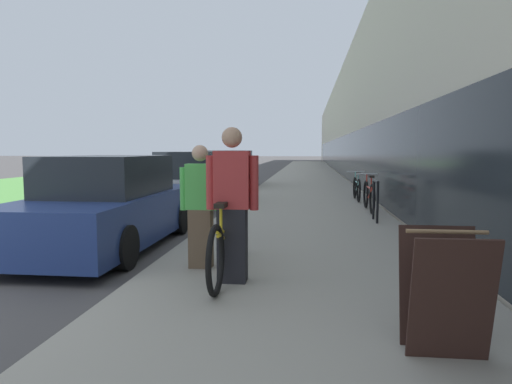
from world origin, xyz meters
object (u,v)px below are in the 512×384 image
object	(u,v)px
cruiser_bike_middle	(357,188)
parked_sedan_curbside	(109,206)
cruiser_bike_nearest	(369,196)
sandwich_board_sign	(445,291)
parked_sedan_far	(230,171)
tandem_bicycle	(229,242)
bike_rack_hoop	(376,196)
vintage_roadster_curbside	(191,182)
person_bystander	(201,206)
person_rider	(232,205)

from	to	relation	value
cruiser_bike_middle	parked_sedan_curbside	bearing A→B (deg)	-125.67
cruiser_bike_nearest	sandwich_board_sign	bearing A→B (deg)	-93.45
cruiser_bike_middle	parked_sedan_far	bearing A→B (deg)	131.58
tandem_bicycle	bike_rack_hoop	bearing A→B (deg)	61.96
parked_sedan_far	parked_sedan_curbside	bearing A→B (deg)	-89.76
parked_sedan_curbside	vintage_roadster_curbside	bearing A→B (deg)	91.20
cruiser_bike_middle	parked_sedan_far	world-z (taller)	parked_sedan_far
tandem_bicycle	parked_sedan_far	xyz separation A→B (m)	(-2.34, 13.44, 0.20)
sandwich_board_sign	vintage_roadster_curbside	bearing A→B (deg)	114.79
person_bystander	parked_sedan_far	world-z (taller)	person_bystander
person_rider	bike_rack_hoop	distance (m)	5.08
vintage_roadster_curbside	bike_rack_hoop	bearing A→B (deg)	-33.79
cruiser_bike_nearest	person_bystander	bearing A→B (deg)	-116.29
person_rider	cruiser_bike_middle	distance (m)	8.79
cruiser_bike_nearest	parked_sedan_far	bearing A→B (deg)	121.79
cruiser_bike_nearest	sandwich_board_sign	distance (m)	7.76
cruiser_bike_nearest	sandwich_board_sign	world-z (taller)	sandwich_board_sign
cruiser_bike_middle	sandwich_board_sign	size ratio (longest dim) A/B	1.91
vintage_roadster_curbside	person_bystander	bearing A→B (deg)	-74.38
person_rider	cruiser_bike_middle	world-z (taller)	person_rider
parked_sedan_curbside	parked_sedan_far	world-z (taller)	parked_sedan_far
person_bystander	sandwich_board_sign	size ratio (longest dim) A/B	1.69
tandem_bicycle	bike_rack_hoop	world-z (taller)	tandem_bicycle
parked_sedan_curbside	vintage_roadster_curbside	xyz separation A→B (m)	(-0.12, 5.62, 0.01)
sandwich_board_sign	parked_sedan_curbside	size ratio (longest dim) A/B	0.20
sandwich_board_sign	vintage_roadster_curbside	size ratio (longest dim) A/B	0.20
vintage_roadster_curbside	cruiser_bike_middle	bearing A→B (deg)	9.45
bike_rack_hoop	vintage_roadster_curbside	xyz separation A→B (m)	(-4.69, 3.14, 0.05)
person_bystander	bike_rack_hoop	world-z (taller)	person_bystander
person_rider	bike_rack_hoop	bearing A→B (deg)	64.31
tandem_bicycle	bike_rack_hoop	xyz separation A→B (m)	(2.28, 4.29, 0.13)
sandwich_board_sign	tandem_bicycle	bearing A→B (deg)	135.25
person_rider	cruiser_bike_nearest	world-z (taller)	person_rider
person_rider	parked_sedan_curbside	world-z (taller)	person_rider
bike_rack_hoop	sandwich_board_sign	xyz separation A→B (m)	(-0.39, -6.16, -0.06)
cruiser_bike_middle	person_rider	bearing A→B (deg)	-104.69
person_bystander	sandwich_board_sign	world-z (taller)	person_bystander
tandem_bicycle	parked_sedan_far	bearing A→B (deg)	99.86
cruiser_bike_middle	vintage_roadster_curbside	xyz separation A→B (m)	(-4.71, -0.78, 0.21)
tandem_bicycle	person_bystander	xyz separation A→B (m)	(-0.41, 0.28, 0.38)
bike_rack_hoop	parked_sedan_curbside	distance (m)	5.20
person_bystander	cruiser_bike_middle	xyz separation A→B (m)	(2.72, 7.93, -0.41)
bike_rack_hoop	cruiser_bike_nearest	size ratio (longest dim) A/B	0.46
tandem_bicycle	cruiser_bike_nearest	bearing A→B (deg)	68.15
parked_sedan_curbside	person_rider	bearing A→B (deg)	-41.38
vintage_roadster_curbside	sandwich_board_sign	bearing A→B (deg)	-65.21
tandem_bicycle	sandwich_board_sign	bearing A→B (deg)	-44.75
parked_sedan_curbside	parked_sedan_far	size ratio (longest dim) A/B	1.06
person_rider	cruiser_bike_nearest	distance (m)	6.58
person_rider	vintage_roadster_curbside	bearing A→B (deg)	107.89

